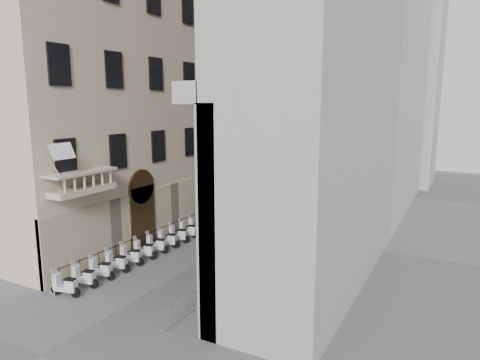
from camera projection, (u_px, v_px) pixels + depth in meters
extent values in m
plane|color=#4F4F51|center=(41.00, 355.00, 17.17)|extent=(120.00, 120.00, 0.00)
cube|color=beige|center=(190.00, 21.00, 36.77)|extent=(5.00, 36.00, 34.00)
cube|color=#ADABA3|center=(350.00, 65.00, 56.28)|extent=(22.00, 10.00, 30.00)
cylinder|color=silver|center=(258.00, 199.00, 40.53)|extent=(0.06, 0.06, 2.18)
cylinder|color=silver|center=(285.00, 202.00, 39.26)|extent=(0.06, 0.06, 2.18)
cylinder|color=silver|center=(270.00, 193.00, 42.94)|extent=(0.06, 0.06, 2.18)
cylinder|color=silver|center=(295.00, 196.00, 41.67)|extent=(0.06, 0.06, 2.18)
cube|color=white|center=(277.00, 186.00, 40.90)|extent=(2.97, 2.97, 0.12)
cone|color=white|center=(277.00, 181.00, 40.81)|extent=(3.96, 3.96, 0.99)
cylinder|color=gray|center=(231.00, 173.00, 38.68)|extent=(0.16, 0.16, 7.51)
cylinder|color=gray|center=(241.00, 132.00, 37.33)|extent=(2.24, 0.52, 0.12)
cube|color=gray|center=(250.00, 133.00, 36.71)|extent=(0.50, 0.29, 0.14)
cube|color=black|center=(202.00, 215.00, 34.98)|extent=(0.45, 0.98, 2.01)
cube|color=#19E54C|center=(204.00, 212.00, 34.84)|extent=(0.17, 0.72, 1.11)
imported|color=black|center=(268.00, 205.00, 38.15)|extent=(0.74, 0.49, 2.01)
imported|color=black|center=(302.00, 200.00, 41.14)|extent=(1.00, 0.88, 1.73)
imported|color=black|center=(322.00, 187.00, 47.14)|extent=(1.07, 0.91, 1.86)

